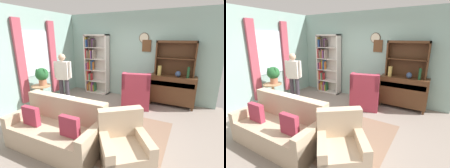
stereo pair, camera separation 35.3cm
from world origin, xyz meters
TOP-DOWN VIEW (x-y plane):
  - ground_plane at (0.00, 0.00)m, footprint 5.40×4.60m
  - wall_back at (0.00, 2.13)m, footprint 5.00×0.09m
  - wall_left at (-2.52, 0.05)m, footprint 0.16×4.20m
  - area_rug at (0.20, -0.30)m, footprint 2.59×1.99m
  - bookshelf at (-1.46, 1.94)m, footprint 0.90×0.30m
  - sideboard at (1.28, 1.86)m, footprint 1.30×0.45m
  - sideboard_hutch at (1.28, 1.97)m, footprint 1.10×0.26m
  - vase_tall at (0.89, 1.78)m, footprint 0.11×0.11m
  - vase_round at (1.41, 1.79)m, footprint 0.15×0.15m
  - bottle_wine at (1.67, 1.77)m, footprint 0.07×0.07m
  - couch_floral at (-0.39, -1.13)m, footprint 1.81×0.88m
  - armchair_floral at (0.93, -1.05)m, footprint 1.07×1.08m
  - wingback_chair at (0.36, 1.28)m, footprint 0.95×0.97m
  - plant_stand at (-2.05, -0.01)m, footprint 0.52×0.52m
  - potted_plant_large at (-2.03, 0.04)m, footprint 0.36×0.36m
  - potted_plant_small at (-1.91, -0.42)m, footprint 0.19×0.19m
  - person_reading at (-1.61, 0.44)m, footprint 0.52×0.30m
  - coffee_table at (-0.09, -0.43)m, footprint 0.80×0.50m
  - book_stack at (-0.00, -0.47)m, footprint 0.19×0.15m

SIDE VIEW (x-z plane):
  - ground_plane at x=0.00m, z-range -0.02..0.00m
  - area_rug at x=0.20m, z-range 0.00..0.01m
  - potted_plant_small at x=-1.91m, z-range 0.02..0.29m
  - armchair_floral at x=0.93m, z-range -0.15..0.73m
  - couch_floral at x=-0.39m, z-range -0.14..0.76m
  - coffee_table at x=-0.09m, z-range 0.14..0.56m
  - wingback_chair at x=0.36m, z-range -0.14..0.91m
  - plant_stand at x=-2.05m, z-range 0.08..0.77m
  - book_stack at x=0.00m, z-range 0.42..0.52m
  - sideboard at x=1.28m, z-range 0.05..0.97m
  - person_reading at x=-1.61m, z-range 0.13..1.69m
  - potted_plant_large at x=-2.03m, z-range 0.73..1.23m
  - vase_round at x=1.41m, z-range 0.92..1.09m
  - bookshelf at x=-1.46m, z-range -0.02..2.08m
  - vase_tall at x=0.89m, z-range 0.92..1.20m
  - bottle_wine at x=1.67m, z-range 0.92..1.23m
  - wall_left at x=-2.52m, z-range 0.00..2.80m
  - wall_back at x=0.00m, z-range 0.00..2.80m
  - sideboard_hutch at x=1.28m, z-range 1.06..2.06m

